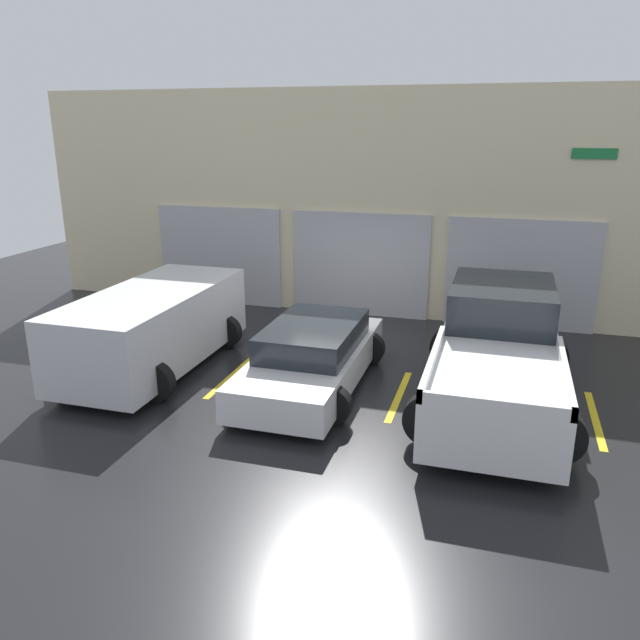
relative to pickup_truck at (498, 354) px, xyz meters
name	(u,v)px	position (x,y,z in m)	size (l,w,h in m)	color
ground_plane	(336,355)	(-3.19, 1.34, -0.84)	(28.00, 28.00, 0.00)	black
shophouse_building	(372,207)	(-3.20, 4.62, 1.80)	(17.46, 0.68, 5.39)	beige
pickup_truck	(498,354)	(0.00, 0.00, 0.00)	(2.56, 5.20, 1.80)	white
sedan_white	(313,356)	(-3.19, -0.30, -0.29)	(2.13, 4.37, 1.16)	white
sedan_side	(154,326)	(-6.39, -0.32, 0.00)	(2.34, 4.53, 1.54)	silver
parking_stripe_far_left	(87,358)	(-7.98, -0.33, -0.84)	(0.12, 2.20, 0.01)	gold
parking_stripe_left	(232,376)	(-4.79, -0.33, -0.84)	(0.12, 2.20, 0.01)	gold
parking_stripe_centre	(399,395)	(-1.60, -0.33, -0.84)	(0.12, 2.20, 0.01)	gold
parking_stripe_right	(595,419)	(1.60, -0.33, -0.84)	(0.12, 2.20, 0.01)	gold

